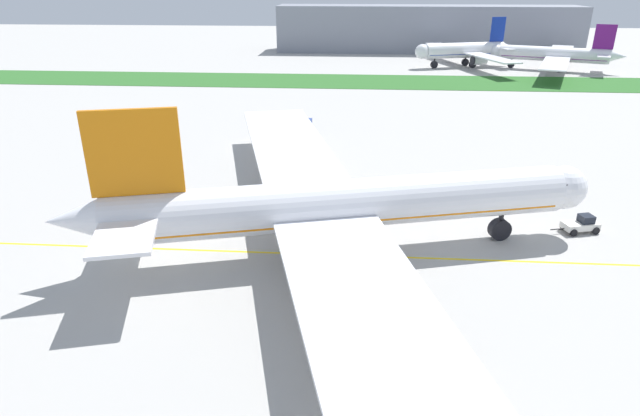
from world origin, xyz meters
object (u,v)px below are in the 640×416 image
object	(u,v)px
parked_airliner_far_left	(465,51)
parked_airliner_far_centre	(555,55)
airliner_foreground	(335,206)
ground_crew_wingwalker_port	(340,225)
pushback_tug	(581,224)
service_truck_baggage_loader	(299,123)

from	to	relation	value
parked_airliner_far_left	parked_airliner_far_centre	distance (m)	28.63
airliner_foreground	parked_airliner_far_centre	size ratio (longest dim) A/B	1.49
airliner_foreground	ground_crew_wingwalker_port	bearing A→B (deg)	85.72
pushback_tug	parked_airliner_far_left	world-z (taller)	parked_airliner_far_left
pushback_tug	service_truck_baggage_loader	size ratio (longest dim) A/B	1.20
service_truck_baggage_loader	parked_airliner_far_left	world-z (taller)	parked_airliner_far_left
service_truck_baggage_loader	airliner_foreground	bearing A→B (deg)	-79.49
pushback_tug	parked_airliner_far_left	bearing A→B (deg)	86.37
airliner_foreground	parked_airliner_far_left	bearing A→B (deg)	74.80
airliner_foreground	parked_airliner_far_centre	bearing A→B (deg)	63.75
pushback_tug	parked_airliner_far_centre	xyz separation A→B (m)	(36.38, 125.76, 4.12)
service_truck_baggage_loader	parked_airliner_far_left	size ratio (longest dim) A/B	0.09
pushback_tug	ground_crew_wingwalker_port	xyz separation A→B (m)	(-29.12, -2.37, 0.08)
airliner_foreground	parked_airliner_far_centre	world-z (taller)	airliner_foreground
airliner_foreground	parked_airliner_far_centre	xyz separation A→B (m)	(65.91, 133.66, -0.75)
ground_crew_wingwalker_port	service_truck_baggage_loader	bearing A→B (deg)	102.21
pushback_tug	service_truck_baggage_loader	world-z (taller)	service_truck_baggage_loader
service_truck_baggage_loader	parked_airliner_far_left	bearing A→B (deg)	61.42
pushback_tug	parked_airliner_far_centre	distance (m)	130.98
pushback_tug	service_truck_baggage_loader	distance (m)	59.11
airliner_foreground	pushback_tug	xyz separation A→B (m)	(29.53, 7.89, -4.87)
pushback_tug	ground_crew_wingwalker_port	world-z (taller)	pushback_tug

